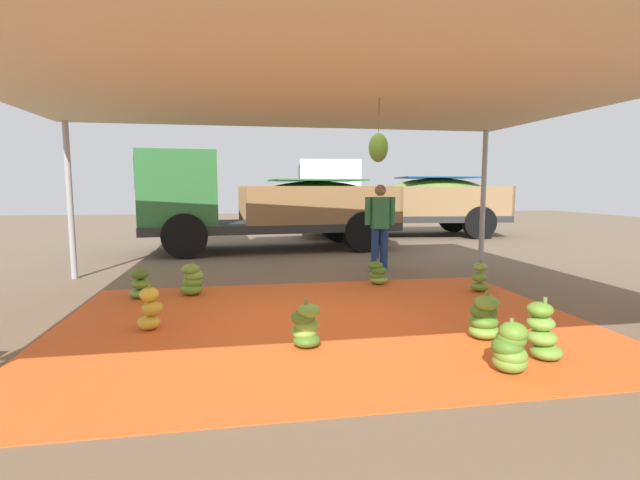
{
  "coord_description": "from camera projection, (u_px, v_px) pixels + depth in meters",
  "views": [
    {
      "loc": [
        -0.95,
        -5.1,
        1.57
      ],
      "look_at": [
        0.31,
        2.11,
        0.73
      ],
      "focal_mm": 25.69,
      "sensor_mm": 36.0,
      "label": 1
    }
  ],
  "objects": [
    {
      "name": "ground_plane",
      "position": [
        295.0,
        275.0,
        8.27
      ],
      "size": [
        40.0,
        40.0,
        0.0
      ],
      "primitive_type": "plane",
      "color": "brown"
    },
    {
      "name": "tarp_orange",
      "position": [
        325.0,
        322.0,
        5.34
      ],
      "size": [
        6.08,
        4.4,
        0.01
      ],
      "primitive_type": "cube",
      "color": "#E05B23",
      "rests_on": "ground"
    },
    {
      "name": "tent_canopy",
      "position": [
        327.0,
        86.0,
        4.95
      ],
      "size": [
        8.0,
        7.0,
        2.74
      ],
      "color": "#9EA0A5",
      "rests_on": "ground"
    },
    {
      "name": "banana_bunch_0",
      "position": [
        150.0,
        310.0,
        5.04
      ],
      "size": [
        0.32,
        0.31,
        0.51
      ],
      "color": "gold",
      "rests_on": "tarp_orange"
    },
    {
      "name": "banana_bunch_1",
      "position": [
        378.0,
        273.0,
        7.42
      ],
      "size": [
        0.37,
        0.36,
        0.42
      ],
      "color": "#75A83D",
      "rests_on": "tarp_orange"
    },
    {
      "name": "banana_bunch_2",
      "position": [
        140.0,
        285.0,
        6.46
      ],
      "size": [
        0.42,
        0.42,
        0.47
      ],
      "color": "#6B9E38",
      "rests_on": "tarp_orange"
    },
    {
      "name": "banana_bunch_3",
      "position": [
        306.0,
        326.0,
        4.5
      ],
      "size": [
        0.38,
        0.39,
        0.48
      ],
      "color": "#477523",
      "rests_on": "tarp_orange"
    },
    {
      "name": "banana_bunch_4",
      "position": [
        484.0,
        318.0,
        4.75
      ],
      "size": [
        0.38,
        0.41,
        0.5
      ],
      "color": "#75A83D",
      "rests_on": "tarp_orange"
    },
    {
      "name": "banana_bunch_5",
      "position": [
        542.0,
        333.0,
        4.17
      ],
      "size": [
        0.4,
        0.4,
        0.57
      ],
      "color": "#6B9E38",
      "rests_on": "tarp_orange"
    },
    {
      "name": "banana_bunch_6",
      "position": [
        192.0,
        280.0,
        6.68
      ],
      "size": [
        0.44,
        0.44,
        0.5
      ],
      "color": "#60932D",
      "rests_on": "tarp_orange"
    },
    {
      "name": "banana_bunch_7",
      "position": [
        479.0,
        278.0,
        6.9
      ],
      "size": [
        0.33,
        0.33,
        0.49
      ],
      "color": "#60932D",
      "rests_on": "tarp_orange"
    },
    {
      "name": "banana_bunch_8",
      "position": [
        510.0,
        348.0,
        3.88
      ],
      "size": [
        0.39,
        0.4,
        0.46
      ],
      "color": "#6B9E38",
      "rests_on": "tarp_orange"
    },
    {
      "name": "cargo_truck_main",
      "position": [
        261.0,
        203.0,
        11.46
      ],
      "size": [
        6.31,
        2.75,
        2.4
      ],
      "color": "#2D2D2D",
      "rests_on": "ground"
    },
    {
      "name": "cargo_truck_far",
      "position": [
        393.0,
        198.0,
        14.82
      ],
      "size": [
        6.73,
        3.1,
        2.4
      ],
      "color": "#2D2D2D",
      "rests_on": "ground"
    },
    {
      "name": "worker_0",
      "position": [
        380.0,
        220.0,
        8.74
      ],
      "size": [
        0.59,
        0.36,
        1.62
      ],
      "color": "navy",
      "rests_on": "ground"
    }
  ]
}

